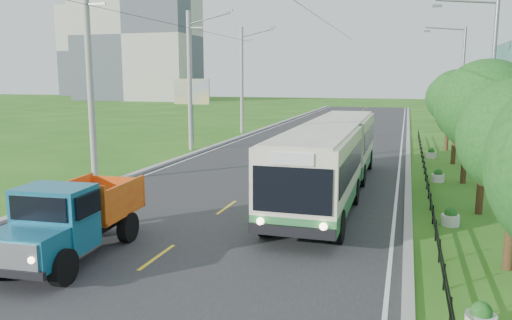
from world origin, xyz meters
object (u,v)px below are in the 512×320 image
at_px(tree_back, 450,100).
at_px(streetlight_far, 460,83).
at_px(planter_far, 431,154).
at_px(dump_truck, 71,215).
at_px(tree_fifth, 458,101).
at_px(billboard_left, 192,96).
at_px(pole_near, 91,82).
at_px(planter_near, 450,218).
at_px(pole_far, 242,80).
at_px(billboard_right, 504,77).
at_px(tree_fourth, 468,112).
at_px(tree_third, 487,112).
at_px(planter_front, 481,319).
at_px(bus, 332,153).
at_px(pole_mid, 190,80).
at_px(streetlight_mid, 488,86).
at_px(planter_mid, 438,176).

xyz_separation_m(tree_back, streetlight_far, (0.79, 1.86, 1.25)).
distance_m(planter_far, dump_truck, 25.23).
distance_m(tree_fifth, planter_far, 4.21).
distance_m(tree_fifth, billboard_left, 19.74).
bearing_deg(tree_fifth, pole_near, -148.41).
xyz_separation_m(billboard_left, dump_truck, (7.11, -24.68, -2.56)).
bearing_deg(planter_near, pole_far, 121.99).
height_order(pole_near, billboard_right, pole_near).
relative_size(pole_near, billboard_left, 1.92).
xyz_separation_m(pole_far, tree_fourth, (18.12, -18.86, -1.51)).
xyz_separation_m(tree_fifth, dump_truck, (-12.25, -20.82, -2.55)).
bearing_deg(planter_far, billboard_left, 173.69).
bearing_deg(pole_far, streetlight_far, -14.81).
xyz_separation_m(pole_near, billboard_right, (20.56, 11.00, 0.25)).
bearing_deg(tree_fifth, billboard_left, 168.72).
height_order(tree_back, streetlight_far, streetlight_far).
relative_size(tree_third, tree_back, 1.09).
height_order(pole_far, dump_truck, pole_far).
height_order(planter_front, bus, bus).
relative_size(streetlight_far, billboard_right, 1.24).
xyz_separation_m(streetlight_far, planter_near, (-2.04, -22.00, -4.62)).
bearing_deg(tree_fifth, planter_front, -93.25).
xyz_separation_m(tree_third, billboard_left, (-19.36, 15.86, -0.12)).
bearing_deg(billboard_left, streetlight_far, 11.23).
height_order(pole_mid, billboard_left, pole_mid).
height_order(pole_mid, pole_far, same).
xyz_separation_m(pole_near, tree_third, (18.12, -0.86, -1.11)).
xyz_separation_m(streetlight_mid, dump_truck, (-13.04, -14.68, -3.60)).
bearing_deg(tree_fourth, bus, -143.66).
xyz_separation_m(pole_far, billboard_right, (20.56, -13.00, 0.25)).
relative_size(pole_mid, tree_fifth, 1.72).
bearing_deg(tree_third, dump_truck, -144.24).
height_order(planter_mid, planter_far, same).
xyz_separation_m(pole_near, pole_mid, (0.00, 12.00, 0.00)).
bearing_deg(planter_far, pole_near, -142.37).
bearing_deg(tree_fourth, planter_front, -94.45).
xyz_separation_m(pole_near, billboard_left, (-1.24, 15.00, -1.23)).
distance_m(planter_near, bus, 6.29).
bearing_deg(dump_truck, tree_fifth, 55.40).
height_order(tree_fourth, planter_mid, tree_fourth).
distance_m(streetlight_mid, planter_front, 16.78).
height_order(tree_fourth, streetlight_mid, streetlight_mid).
bearing_deg(planter_mid, streetlight_far, 81.70).
relative_size(planter_near, planter_mid, 1.00).
bearing_deg(dump_truck, planter_front, -10.96).
bearing_deg(tree_third, tree_fourth, 90.00).
height_order(billboard_left, billboard_right, billboard_right).
bearing_deg(billboard_right, streetlight_mid, -105.44).
distance_m(pole_near, dump_truck, 11.94).
distance_m(pole_near, planter_far, 21.83).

